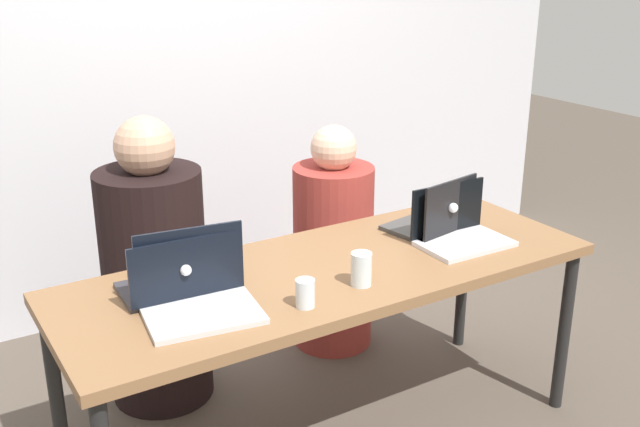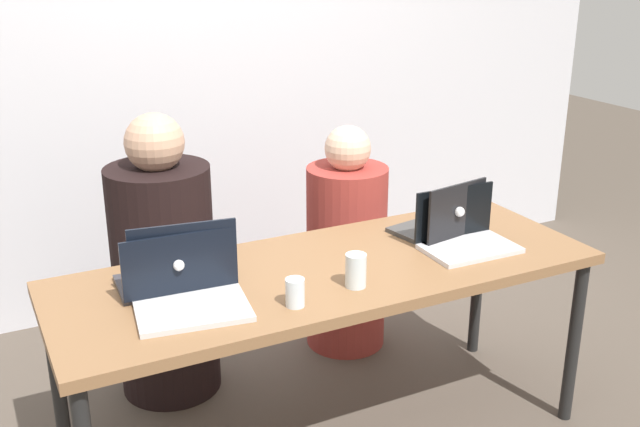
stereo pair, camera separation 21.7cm
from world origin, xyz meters
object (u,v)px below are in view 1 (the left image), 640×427
(person_on_left, at_px, (155,278))
(laptop_back_right, at_px, (434,220))
(laptop_back_left, at_px, (179,280))
(laptop_front_left, at_px, (198,295))
(water_glass_left, at_px, (305,295))
(laptop_front_right, at_px, (459,231))
(water_glass_center, at_px, (361,271))
(person_on_right, at_px, (333,250))

(person_on_left, xyz_separation_m, laptop_back_right, (0.96, -0.57, 0.25))
(laptop_back_left, bearing_deg, laptop_front_left, 96.05)
(laptop_back_right, bearing_deg, laptop_front_left, -2.62)
(laptop_back_right, bearing_deg, laptop_back_left, -10.49)
(person_on_left, height_order, laptop_back_left, person_on_left)
(person_on_left, distance_m, water_glass_left, 0.92)
(laptop_front_right, height_order, water_glass_left, laptop_front_right)
(laptop_back_right, bearing_deg, water_glass_center, 15.51)
(laptop_front_left, height_order, laptop_back_right, laptop_front_left)
(laptop_back_right, xyz_separation_m, water_glass_center, (-0.53, -0.26, -0.00))
(laptop_front_right, xyz_separation_m, water_glass_center, (-0.53, -0.12, 0.00))
(laptop_front_right, bearing_deg, water_glass_left, -167.78)
(laptop_back_left, bearing_deg, person_on_right, -146.01)
(person_on_right, height_order, laptop_front_right, person_on_right)
(person_on_left, xyz_separation_m, water_glass_center, (0.44, -0.83, 0.25))
(laptop_back_left, bearing_deg, water_glass_center, 158.15)
(laptop_back_left, height_order, water_glass_left, laptop_back_left)
(person_on_right, bearing_deg, water_glass_left, 56.46)
(laptop_front_left, xyz_separation_m, laptop_front_right, (1.07, 0.01, -0.01))
(laptop_front_left, bearing_deg, person_on_left, 89.97)
(person_on_left, height_order, laptop_front_right, person_on_left)
(person_on_right, xyz_separation_m, laptop_front_left, (-0.96, -0.72, 0.31))
(laptop_back_right, distance_m, water_glass_left, 0.82)
(person_on_left, bearing_deg, laptop_front_right, 157.12)
(laptop_front_left, relative_size, laptop_back_right, 1.13)
(water_glass_left, bearing_deg, laptop_back_left, 135.77)
(person_on_right, xyz_separation_m, water_glass_left, (-0.66, -0.87, 0.30))
(laptop_front_left, distance_m, laptop_back_right, 1.08)
(water_glass_center, bearing_deg, laptop_back_left, 154.77)
(laptop_back_left, xyz_separation_m, water_glass_left, (0.30, -0.30, -0.01))
(laptop_front_right, xyz_separation_m, water_glass_left, (-0.77, -0.16, -0.01))
(person_on_left, relative_size, laptop_back_right, 3.57)
(laptop_front_right, relative_size, laptop_back_left, 0.93)
(laptop_front_left, relative_size, water_glass_center, 3.30)
(person_on_left, xyz_separation_m, water_glass_left, (0.19, -0.87, 0.24))
(laptop_back_right, bearing_deg, person_on_right, -89.93)
(person_on_left, xyz_separation_m, laptop_front_left, (-0.10, -0.72, 0.25))
(laptop_front_right, height_order, water_glass_center, laptop_front_right)
(laptop_front_right, bearing_deg, laptop_front_left, -178.78)
(water_glass_center, bearing_deg, person_on_right, 63.10)
(laptop_front_right, distance_m, water_glass_left, 0.79)
(laptop_front_left, bearing_deg, water_glass_center, -3.40)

